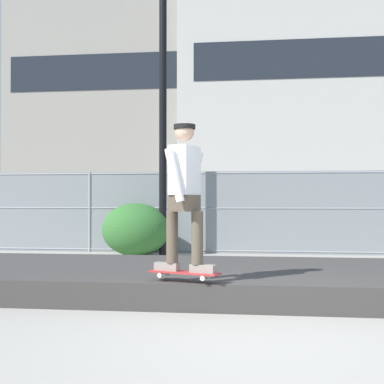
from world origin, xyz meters
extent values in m
plane|color=#9E998E|center=(0.00, 0.00, 0.00)|extent=(120.00, 120.00, 0.00)
cube|color=#3D3A38|center=(0.00, 2.55, 0.16)|extent=(13.66, 2.85, 0.31)
cube|color=#B22D2D|center=(-0.90, 1.26, 0.42)|extent=(0.82, 0.44, 0.02)
cylinder|color=silver|center=(-0.62, 1.26, 0.38)|extent=(0.06, 0.05, 0.05)
cylinder|color=silver|center=(-0.68, 1.09, 0.38)|extent=(0.06, 0.05, 0.05)
cylinder|color=silver|center=(-1.11, 1.43, 0.38)|extent=(0.06, 0.05, 0.05)
cylinder|color=silver|center=(-1.17, 1.25, 0.38)|extent=(0.06, 0.05, 0.05)
cube|color=#99999E|center=(-0.65, 1.18, 0.40)|extent=(0.09, 0.15, 0.01)
cube|color=#99999E|center=(-1.14, 1.34, 0.40)|extent=(0.09, 0.15, 0.01)
cube|color=gray|center=(-0.69, 1.19, 0.47)|extent=(0.30, 0.18, 0.09)
cube|color=gray|center=(-1.10, 1.33, 0.47)|extent=(0.30, 0.18, 0.09)
cylinder|color=brown|center=(-0.75, 1.21, 0.80)|extent=(0.13, 0.13, 0.58)
cylinder|color=brown|center=(-1.04, 1.31, 0.80)|extent=(0.13, 0.13, 0.58)
cube|color=brown|center=(-0.90, 1.26, 1.18)|extent=(0.33, 0.40, 0.18)
cube|color=white|center=(-0.90, 1.26, 1.54)|extent=(0.33, 0.43, 0.54)
cylinder|color=white|center=(-0.82, 1.49, 1.48)|extent=(0.25, 0.16, 0.58)
cylinder|color=white|center=(-0.97, 1.03, 1.48)|extent=(0.25, 0.16, 0.58)
sphere|color=tan|center=(-0.90, 1.26, 1.97)|extent=(0.21, 0.21, 0.21)
cylinder|color=black|center=(-0.90, 1.26, 2.02)|extent=(0.24, 0.24, 0.05)
cylinder|color=gray|center=(-3.98, 7.36, 0.93)|extent=(0.06, 0.06, 1.85)
cylinder|color=gray|center=(0.00, 7.36, 1.81)|extent=(23.85, 0.04, 0.04)
cylinder|color=gray|center=(0.00, 7.36, 1.02)|extent=(23.85, 0.04, 0.04)
cylinder|color=gray|center=(0.00, 7.36, 0.06)|extent=(23.85, 0.04, 0.04)
cube|color=gray|center=(0.00, 7.36, 0.93)|extent=(23.85, 0.01, 1.85)
cylinder|color=black|center=(-2.11, 6.57, 3.05)|extent=(0.16, 0.16, 6.10)
cube|color=maroon|center=(-3.75, 10.66, 0.67)|extent=(4.47, 1.98, 0.70)
cube|color=#23282D|center=(-3.95, 10.67, 1.34)|extent=(2.26, 1.69, 0.64)
cylinder|color=black|center=(-2.35, 11.46, 0.32)|extent=(0.65, 0.27, 0.64)
cylinder|color=black|center=(-2.42, 9.75, 0.32)|extent=(0.65, 0.27, 0.64)
cylinder|color=black|center=(-5.08, 11.57, 0.32)|extent=(0.65, 0.27, 0.64)
cylinder|color=black|center=(-5.15, 9.86, 0.32)|extent=(0.65, 0.27, 0.64)
cube|color=#566B4C|center=(3.17, 10.62, 0.67)|extent=(4.50, 2.06, 0.70)
cube|color=#23282D|center=(2.97, 10.63, 1.34)|extent=(2.29, 1.73, 0.64)
cylinder|color=black|center=(1.86, 11.55, 0.32)|extent=(0.65, 0.28, 0.64)
cylinder|color=black|center=(1.76, 9.85, 0.32)|extent=(0.65, 0.28, 0.64)
cube|color=gray|center=(-8.93, 38.15, 8.08)|extent=(18.47, 14.83, 16.15)
cube|color=#1E232B|center=(-8.93, 30.72, 10.01)|extent=(16.99, 0.04, 2.50)
cube|color=#B2AFA8|center=(8.43, 36.27, 8.17)|extent=(27.56, 13.69, 16.35)
ellipsoid|color=#336B2D|center=(-2.69, 6.57, 0.57)|extent=(1.47, 1.20, 1.14)
camera|label=1|loc=(-0.09, -4.50, 1.23)|focal=49.35mm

